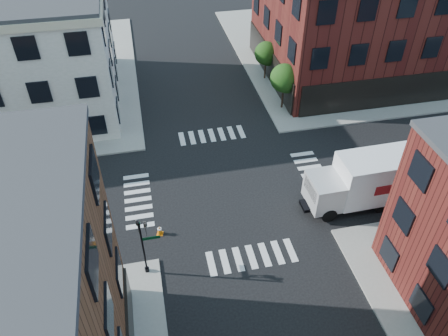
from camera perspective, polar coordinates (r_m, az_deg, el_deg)
ground at (r=34.00m, az=0.61°, el=-2.46°), size 120.00×120.00×0.00m
sidewalk_ne at (r=57.40m, az=17.34°, el=14.76°), size 30.00×30.00×0.15m
building_ne at (r=51.02m, az=20.65°, el=18.21°), size 25.00×16.00×12.00m
tree_near at (r=41.82m, az=7.97°, el=11.38°), size 2.69×2.69×4.49m
tree_far at (r=47.01m, az=5.60°, el=14.55°), size 2.43×2.43×4.07m
signal_pole at (r=26.86m, az=-10.49°, el=-9.36°), size 1.29×1.24×4.60m
box_truck at (r=33.11m, az=18.62°, el=-1.46°), size 9.17×2.95×4.12m
traffic_cone at (r=30.64m, az=-8.41°, el=-8.04°), size 0.52×0.52×0.78m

